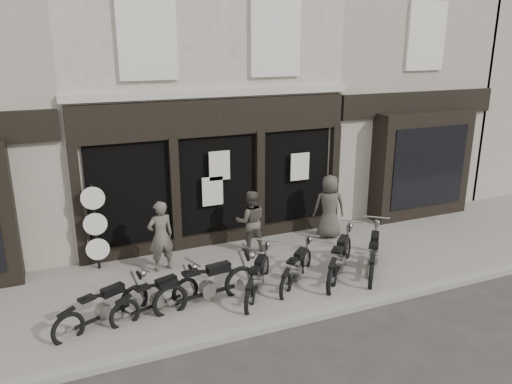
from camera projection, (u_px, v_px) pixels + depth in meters
name	position (u px, v px, depth m)	size (l,w,h in m)	color
ground_plane	(264.00, 295.00, 10.78)	(90.00, 90.00, 0.00)	#2D2B28
pavement	(248.00, 275.00, 11.55)	(30.00, 4.20, 0.12)	slate
kerb	(290.00, 321.00, 9.66)	(30.00, 0.25, 0.13)	gray
central_building	(184.00, 83.00, 14.83)	(7.30, 6.22, 8.34)	#BFB3A3
neighbour_right	(363.00, 78.00, 17.18)	(5.60, 6.73, 8.34)	gray
motorcycle_0	(104.00, 310.00, 9.42)	(1.91, 1.11, 0.98)	black
motorcycle_1	(157.00, 300.00, 9.83)	(1.92, 0.88, 0.95)	black
motorcycle_2	(208.00, 288.00, 10.17)	(2.30, 0.66, 1.11)	black
motorcycle_3	(258.00, 280.00, 10.60)	(1.42, 1.77, 0.98)	black
motorcycle_4	(297.00, 271.00, 11.08)	(1.58, 1.51, 0.94)	black
motorcycle_5	(340.00, 261.00, 11.40)	(1.79, 1.84, 1.11)	black
motorcycle_6	(373.00, 256.00, 11.67)	(1.64, 1.92, 1.09)	black
man_left	(161.00, 236.00, 11.49)	(0.61, 0.40, 1.68)	#4F4A41
man_centre	(250.00, 221.00, 12.58)	(0.77, 0.60, 1.58)	#474039
man_right	(329.00, 207.00, 13.43)	(0.85, 0.55, 1.74)	#3F3B34
advert_sign_post	(96.00, 231.00, 11.49)	(0.54, 0.35, 2.21)	black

